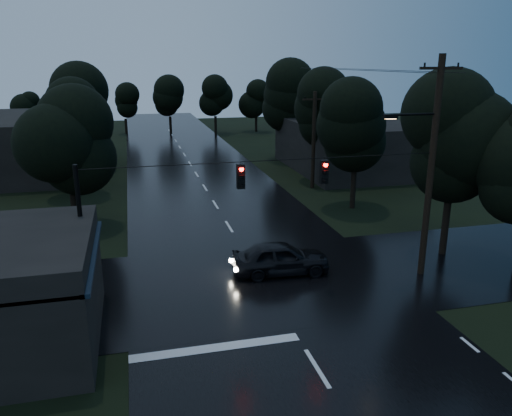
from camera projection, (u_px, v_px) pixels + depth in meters
name	position (u px, v px, depth m)	size (l,w,h in m)	color
main_road	(205.00, 188.00, 39.60)	(12.00, 120.00, 0.02)	black
cross_street	(263.00, 281.00, 22.86)	(60.00, 9.00, 0.02)	black
building_far_right	(349.00, 146.00, 45.96)	(10.00, 14.00, 4.40)	black
building_far_left	(34.00, 144.00, 44.94)	(10.00, 16.00, 5.00)	black
utility_pole_main	(430.00, 165.00, 22.16)	(3.50, 0.30, 10.00)	black
utility_pole_far	(314.00, 139.00, 38.58)	(2.00, 0.30, 7.50)	black
anchor_pole_left	(83.00, 241.00, 19.33)	(0.18, 0.18, 6.00)	black
span_signals	(282.00, 173.00, 20.56)	(15.00, 0.37, 1.12)	black
tree_corner_near	(455.00, 140.00, 24.42)	(4.48, 4.48, 9.44)	black
tree_left_a	(67.00, 142.00, 28.58)	(3.92, 3.92, 8.26)	black
tree_left_b	(70.00, 120.00, 35.78)	(4.20, 4.20, 8.85)	black
tree_left_c	(74.00, 104.00, 44.84)	(4.48, 4.48, 9.44)	black
tree_right_a	(357.00, 126.00, 32.67)	(4.20, 4.20, 8.85)	black
tree_right_b	(321.00, 109.00, 40.14)	(4.48, 4.48, 9.44)	black
tree_right_c	(290.00, 96.00, 49.48)	(4.76, 4.76, 10.03)	black
car	(281.00, 258.00, 23.50)	(1.84, 4.58, 1.56)	black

